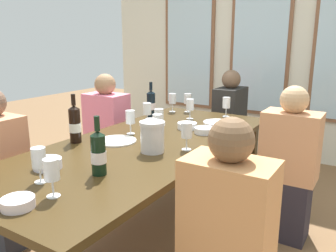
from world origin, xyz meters
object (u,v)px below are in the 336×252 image
object	(u,v)px
tasting_bowl_3	(18,203)
wine_glass_11	(147,109)
wine_bottle_3	(151,104)
wine_glass_7	(157,122)
wine_glass_5	(51,170)
wine_glass_2	(39,159)
tasting_bowl_2	(47,164)
white_plate_1	(218,122)
wine_glass_1	(159,117)
wine_glass_10	(130,118)
dining_table	(145,152)
wine_glass_6	(188,99)
wine_glass_4	(190,106)
seated_person_3	(226,248)
wine_glass_0	(172,99)
wine_glass_3	(187,132)
seated_person_0	(107,137)
wine_bottle_1	(98,153)
white_plate_0	(116,141)
seated_person_1	(288,168)
tasting_bowl_0	(205,130)
wine_bottle_2	(75,124)
wine_glass_8	(151,127)
tasting_bowl_1	(187,126)
metal_pitcher	(152,137)
wine_glass_9	(226,104)
seated_person_2	(0,174)
seated_person_4	(229,127)

from	to	relation	value
tasting_bowl_3	wine_glass_11	xyz separation A→B (m)	(-0.38, 1.45, 0.10)
wine_bottle_3	wine_glass_7	world-z (taller)	wine_bottle_3
wine_glass_5	wine_glass_2	bearing A→B (deg)	157.35
tasting_bowl_2	wine_glass_7	xyz separation A→B (m)	(0.19, 0.78, 0.09)
white_plate_1	wine_glass_1	bearing A→B (deg)	-117.78
wine_glass_10	tasting_bowl_2	bearing A→B (deg)	-86.31
dining_table	wine_glass_2	size ratio (longest dim) A/B	13.20
wine_glass_1	wine_glass_6	xyz separation A→B (m)	(-0.17, 0.75, 0.00)
wine_glass_1	wine_glass_4	bearing A→B (deg)	91.25
wine_glass_2	seated_person_3	distance (m)	0.95
wine_glass_0	wine_glass_3	world-z (taller)	same
wine_glass_0	seated_person_0	distance (m)	0.70
wine_bottle_1	wine_glass_3	size ratio (longest dim) A/B	1.75
white_plate_0	wine_glass_10	distance (m)	0.24
white_plate_1	wine_glass_2	xyz separation A→B (m)	(-0.23, -1.57, 0.11)
wine_glass_0	wine_glass_1	world-z (taller)	same
wine_glass_5	seated_person_1	size ratio (longest dim) A/B	0.16
white_plate_0	tasting_bowl_0	distance (m)	0.65
wine_glass_7	white_plate_1	bearing A→B (deg)	75.75
wine_bottle_1	seated_person_3	distance (m)	0.76
wine_glass_2	seated_person_3	size ratio (longest dim) A/B	0.16
white_plate_0	wine_bottle_2	size ratio (longest dim) A/B	0.83
wine_glass_8	seated_person_0	world-z (taller)	seated_person_0
white_plate_1	wine_glass_4	xyz separation A→B (m)	(-0.27, 0.01, 0.11)
white_plate_0	wine_glass_8	xyz separation A→B (m)	(0.24, 0.06, 0.12)
wine_glass_8	tasting_bowl_1	bearing A→B (deg)	89.65
metal_pitcher	wine_glass_4	world-z (taller)	metal_pitcher
wine_bottle_2	wine_glass_10	size ratio (longest dim) A/B	1.87
wine_bottle_2	wine_glass_11	distance (m)	0.68
wine_glass_4	seated_person_1	world-z (taller)	seated_person_1
white_plate_1	wine_glass_9	distance (m)	0.28
seated_person_0	wine_glass_11	bearing A→B (deg)	-11.07
wine_bottle_1	wine_glass_6	size ratio (longest dim) A/B	1.75
tasting_bowl_3	wine_glass_10	xyz separation A→B (m)	(-0.31, 1.14, 0.10)
metal_pitcher	wine_glass_10	world-z (taller)	metal_pitcher
tasting_bowl_3	wine_glass_1	world-z (taller)	wine_glass_1
wine_glass_1	wine_glass_2	world-z (taller)	same
wine_glass_7	wine_glass_1	bearing A→B (deg)	120.29
wine_bottle_3	tasting_bowl_0	size ratio (longest dim) A/B	2.05
wine_glass_8	seated_person_2	bearing A→B (deg)	-148.94
wine_glass_3	wine_glass_9	xyz separation A→B (m)	(-0.16, 1.01, -0.00)
wine_bottle_2	wine_glass_7	xyz separation A→B (m)	(0.42, 0.35, -0.01)
wine_glass_3	wine_glass_8	world-z (taller)	same
wine_glass_11	seated_person_0	bearing A→B (deg)	168.93
dining_table	seated_person_4	distance (m)	1.50
tasting_bowl_3	seated_person_2	world-z (taller)	seated_person_2
wine_glass_10	seated_person_2	xyz separation A→B (m)	(-0.60, -0.67, -0.33)
wine_bottle_3	wine_glass_9	distance (m)	0.66
white_plate_1	seated_person_0	distance (m)	1.05
metal_pitcher	wine_glass_9	distance (m)	1.16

